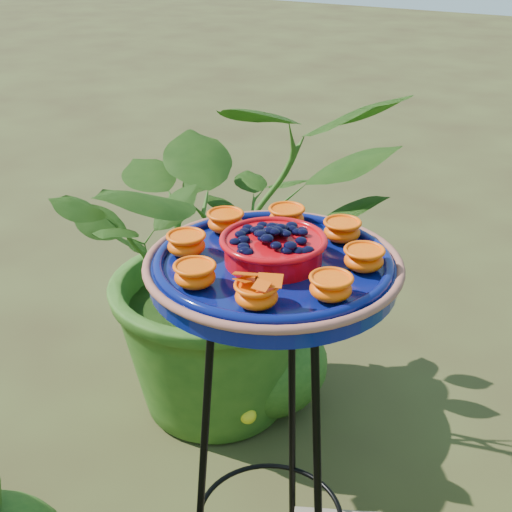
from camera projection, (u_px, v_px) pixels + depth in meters
The scene contains 3 objects.
tripod_stand at pixel (271, 432), 1.35m from camera, with size 0.34×0.34×0.82m.
feeder_dish at pixel (273, 263), 1.19m from camera, with size 0.48×0.48×0.10m.
shrub_back_left at pixel (226, 251), 2.04m from camera, with size 0.92×0.80×1.02m, color #244D14.
Camera 1 is at (0.42, -0.91, 1.40)m, focal length 50.00 mm.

